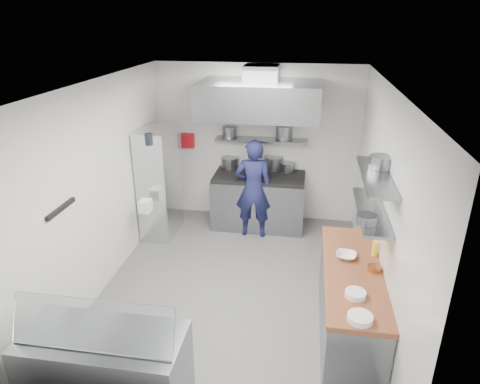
% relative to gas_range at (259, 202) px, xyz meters
% --- Properties ---
extents(floor, '(5.00, 5.00, 0.00)m').
position_rel_gas_range_xyz_m(floor, '(-0.10, -2.10, -0.45)').
color(floor, '#4C4C4E').
rests_on(floor, ground).
extents(ceiling, '(5.00, 5.00, 0.00)m').
position_rel_gas_range_xyz_m(ceiling, '(-0.10, -2.10, 2.35)').
color(ceiling, silver).
rests_on(ceiling, wall_back).
extents(wall_back, '(3.60, 2.80, 0.02)m').
position_rel_gas_range_xyz_m(wall_back, '(-0.10, 0.40, 0.95)').
color(wall_back, white).
rests_on(wall_back, floor).
extents(wall_front, '(3.60, 2.80, 0.02)m').
position_rel_gas_range_xyz_m(wall_front, '(-0.10, -4.60, 0.95)').
color(wall_front, white).
rests_on(wall_front, floor).
extents(wall_left, '(2.80, 5.00, 0.02)m').
position_rel_gas_range_xyz_m(wall_left, '(-1.90, -2.10, 0.95)').
color(wall_left, white).
rests_on(wall_left, floor).
extents(wall_right, '(2.80, 5.00, 0.02)m').
position_rel_gas_range_xyz_m(wall_right, '(1.70, -2.10, 0.95)').
color(wall_right, white).
rests_on(wall_right, floor).
extents(gas_range, '(1.60, 0.80, 0.90)m').
position_rel_gas_range_xyz_m(gas_range, '(0.00, 0.00, 0.00)').
color(gas_range, gray).
rests_on(gas_range, floor).
extents(cooktop, '(1.57, 0.78, 0.06)m').
position_rel_gas_range_xyz_m(cooktop, '(0.00, 0.00, 0.48)').
color(cooktop, black).
rests_on(cooktop, gas_range).
extents(stock_pot_left, '(0.31, 0.31, 0.20)m').
position_rel_gas_range_xyz_m(stock_pot_left, '(-0.57, 0.29, 0.61)').
color(stock_pot_left, slate).
rests_on(stock_pot_left, cooktop).
extents(stock_pot_mid, '(0.34, 0.34, 0.24)m').
position_rel_gas_range_xyz_m(stock_pot_mid, '(0.22, 0.35, 0.63)').
color(stock_pot_mid, slate).
rests_on(stock_pot_mid, cooktop).
extents(stock_pot_right, '(0.26, 0.26, 0.16)m').
position_rel_gas_range_xyz_m(stock_pot_right, '(0.47, 0.27, 0.59)').
color(stock_pot_right, slate).
rests_on(stock_pot_right, cooktop).
extents(over_range_shelf, '(1.60, 0.30, 0.04)m').
position_rel_gas_range_xyz_m(over_range_shelf, '(0.00, 0.24, 1.07)').
color(over_range_shelf, gray).
rests_on(over_range_shelf, wall_back).
extents(shelf_pot_a, '(0.24, 0.24, 0.18)m').
position_rel_gas_range_xyz_m(shelf_pot_a, '(-0.57, 0.29, 1.18)').
color(shelf_pot_a, slate).
rests_on(shelf_pot_a, over_range_shelf).
extents(shelf_pot_b, '(0.29, 0.29, 0.22)m').
position_rel_gas_range_xyz_m(shelf_pot_b, '(0.38, 0.35, 1.20)').
color(shelf_pot_b, slate).
rests_on(shelf_pot_b, over_range_shelf).
extents(extractor_hood, '(1.90, 1.15, 0.55)m').
position_rel_gas_range_xyz_m(extractor_hood, '(0.00, -0.18, 1.85)').
color(extractor_hood, gray).
rests_on(extractor_hood, wall_back).
extents(hood_duct, '(0.55, 0.55, 0.24)m').
position_rel_gas_range_xyz_m(hood_duct, '(0.00, 0.05, 2.23)').
color(hood_duct, slate).
rests_on(hood_duct, extractor_hood).
extents(red_firebox, '(0.22, 0.10, 0.26)m').
position_rel_gas_range_xyz_m(red_firebox, '(-1.35, 0.34, 0.97)').
color(red_firebox, '#B50E1C').
rests_on(red_firebox, wall_back).
extents(chef, '(0.63, 0.42, 1.70)m').
position_rel_gas_range_xyz_m(chef, '(-0.05, -0.39, 0.40)').
color(chef, '#171A45').
rests_on(chef, floor).
extents(wire_rack, '(0.50, 0.90, 1.85)m').
position_rel_gas_range_xyz_m(wire_rack, '(-1.63, -0.52, 0.48)').
color(wire_rack, silver).
rests_on(wire_rack, floor).
extents(rack_bin_a, '(0.17, 0.21, 0.19)m').
position_rel_gas_range_xyz_m(rack_bin_a, '(-1.63, -1.22, 0.35)').
color(rack_bin_a, white).
rests_on(rack_bin_a, wire_rack).
extents(rack_bin_b, '(0.13, 0.17, 0.15)m').
position_rel_gas_range_xyz_m(rack_bin_b, '(-1.63, -0.74, 0.85)').
color(rack_bin_b, yellow).
rests_on(rack_bin_b, wire_rack).
extents(rack_jar, '(0.12, 0.12, 0.18)m').
position_rel_gas_range_xyz_m(rack_jar, '(-1.58, -0.98, 1.35)').
color(rack_jar, black).
rests_on(rack_jar, wire_rack).
extents(knife_strip, '(0.04, 0.55, 0.05)m').
position_rel_gas_range_xyz_m(knife_strip, '(-1.88, -3.00, 1.10)').
color(knife_strip, black).
rests_on(knife_strip, wall_left).
extents(prep_counter_base, '(0.62, 2.00, 0.84)m').
position_rel_gas_range_xyz_m(prep_counter_base, '(1.38, -2.70, -0.03)').
color(prep_counter_base, gray).
rests_on(prep_counter_base, floor).
extents(prep_counter_top, '(0.65, 2.04, 0.06)m').
position_rel_gas_range_xyz_m(prep_counter_top, '(1.38, -2.70, 0.42)').
color(prep_counter_top, brown).
rests_on(prep_counter_top, prep_counter_base).
extents(plate_stack_a, '(0.24, 0.24, 0.06)m').
position_rel_gas_range_xyz_m(plate_stack_a, '(1.36, -3.58, 0.48)').
color(plate_stack_a, white).
rests_on(plate_stack_a, prep_counter_top).
extents(plate_stack_b, '(0.21, 0.21, 0.06)m').
position_rel_gas_range_xyz_m(plate_stack_b, '(1.36, -3.21, 0.48)').
color(plate_stack_b, white).
rests_on(plate_stack_b, prep_counter_top).
extents(copper_pan, '(0.15, 0.15, 0.06)m').
position_rel_gas_range_xyz_m(copper_pan, '(1.60, -2.69, 0.48)').
color(copper_pan, '#C26B36').
rests_on(copper_pan, prep_counter_top).
extents(squeeze_bottle, '(0.07, 0.07, 0.18)m').
position_rel_gas_range_xyz_m(squeeze_bottle, '(1.65, -2.35, 0.54)').
color(squeeze_bottle, yellow).
rests_on(squeeze_bottle, prep_counter_top).
extents(mixing_bowl, '(0.27, 0.27, 0.06)m').
position_rel_gas_range_xyz_m(mixing_bowl, '(1.31, -2.46, 0.48)').
color(mixing_bowl, white).
rests_on(mixing_bowl, prep_counter_top).
extents(wall_shelf_lower, '(0.30, 1.30, 0.04)m').
position_rel_gas_range_xyz_m(wall_shelf_lower, '(1.54, -2.40, 1.05)').
color(wall_shelf_lower, gray).
rests_on(wall_shelf_lower, wall_right).
extents(wall_shelf_upper, '(0.30, 1.30, 0.04)m').
position_rel_gas_range_xyz_m(wall_shelf_upper, '(1.54, -2.40, 1.47)').
color(wall_shelf_upper, gray).
rests_on(wall_shelf_upper, wall_right).
extents(shelf_pot_c, '(0.21, 0.21, 0.10)m').
position_rel_gas_range_xyz_m(shelf_pot_c, '(1.44, -2.78, 1.12)').
color(shelf_pot_c, slate).
rests_on(shelf_pot_c, wall_shelf_lower).
extents(shelf_pot_d, '(0.27, 0.27, 0.14)m').
position_rel_gas_range_xyz_m(shelf_pot_d, '(1.62, -2.18, 1.56)').
color(shelf_pot_d, slate).
rests_on(shelf_pot_d, wall_shelf_upper).
extents(display_case, '(1.50, 0.70, 0.85)m').
position_rel_gas_range_xyz_m(display_case, '(-0.96, -4.10, -0.03)').
color(display_case, gray).
rests_on(display_case, floor).
extents(display_glass, '(1.47, 0.19, 0.42)m').
position_rel_gas_range_xyz_m(display_glass, '(-0.96, -4.22, 0.62)').
color(display_glass, silver).
rests_on(display_glass, display_case).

